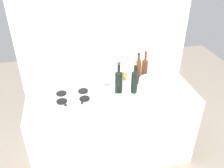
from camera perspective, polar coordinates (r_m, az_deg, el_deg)
ground_plane at (r=3.11m, az=0.00°, el=-16.23°), size 6.00×6.00×0.00m
counter_block at (r=2.79m, az=0.00°, el=-10.02°), size 1.80×0.70×0.90m
backsplash_panel at (r=2.66m, az=-1.71°, el=9.38°), size 1.90×0.06×2.60m
stovetop_hob at (r=2.47m, az=-9.49°, el=-3.19°), size 0.46×0.32×0.04m
plate_stack at (r=2.58m, az=8.92°, el=-0.07°), size 0.22×0.23×0.13m
wine_bottle_leftmost at (r=2.65m, az=6.28°, el=3.13°), size 0.07×0.07×0.37m
wine_bottle_mid_left at (r=2.74m, az=7.93°, el=3.79°), size 0.06×0.06×0.35m
wine_bottle_mid_right at (r=2.44m, az=1.62°, el=0.57°), size 0.08×0.08×0.37m
wine_bottle_rightmost at (r=2.47m, az=5.44°, el=0.70°), size 0.07×0.07×0.35m
mixing_bowl at (r=2.61m, az=-1.82°, el=0.29°), size 0.18×0.18×0.09m
butter_dish at (r=2.37m, az=2.41°, el=-3.70°), size 0.18×0.13×0.07m
condiment_jar_front at (r=2.76m, az=2.98°, el=2.24°), size 0.05×0.05×0.11m
condiment_jar_rear at (r=2.50m, az=12.34°, el=-1.98°), size 0.08×0.08×0.10m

